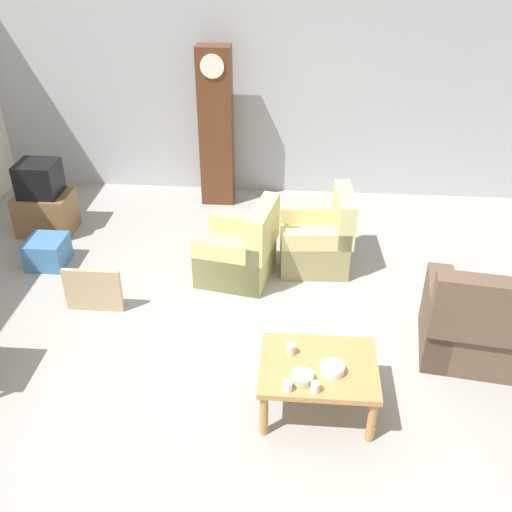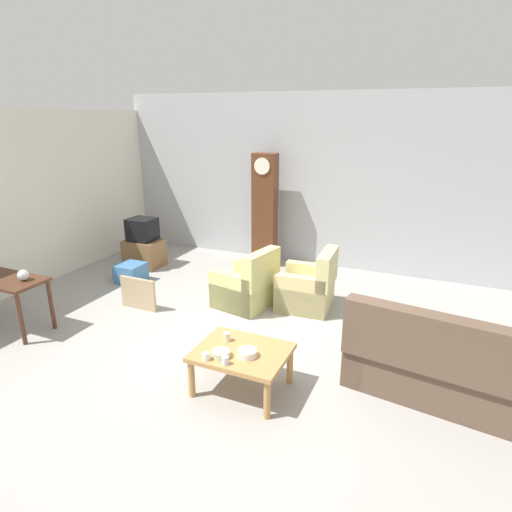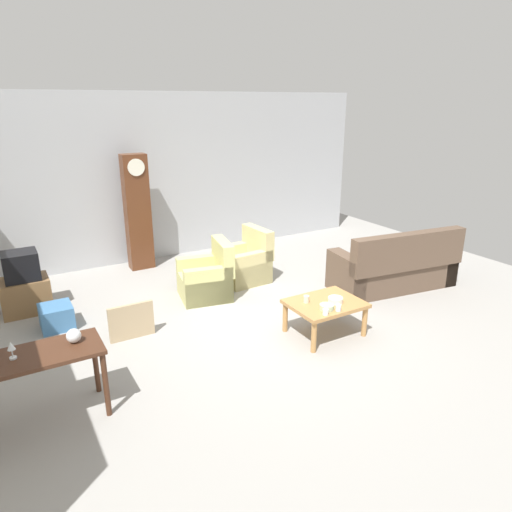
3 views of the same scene
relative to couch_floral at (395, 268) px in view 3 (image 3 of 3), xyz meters
name	(u,v)px [view 3 (image 3 of 3)]	position (x,y,z in m)	size (l,w,h in m)	color
ground_plane	(273,318)	(-2.40, 0.05, -0.36)	(10.40, 10.40, 0.00)	#999691
garage_door_wall	(177,176)	(-2.40, 3.65, 1.24)	(8.40, 0.16, 3.20)	#ADAFB5
couch_floral	(395,268)	(0.00, 0.00, 0.00)	(2.20, 1.16, 1.04)	brown
armchair_olive_near	(207,279)	(-2.89, 1.25, -0.05)	(0.92, 0.90, 0.92)	#CCC67A
armchair_olive_far	(245,264)	(-2.01, 1.57, -0.05)	(0.84, 0.81, 0.92)	#D3C583
coffee_table_wood	(325,306)	(-2.03, -0.70, 0.05)	(0.96, 0.76, 0.47)	#B27F47
console_table_dark	(32,365)	(-5.60, -0.73, 0.28)	(1.30, 0.56, 0.75)	#472819
grandfather_clock	(138,212)	(-3.39, 3.15, 0.72)	(0.44, 0.30, 2.13)	#562D19
tv_stand_cabinet	(26,295)	(-5.47, 2.11, -0.09)	(0.68, 0.52, 0.52)	brown
tv_crt	(21,266)	(-5.47, 2.11, 0.38)	(0.48, 0.44, 0.42)	black
framed_picture_leaning	(131,321)	(-4.33, 0.49, -0.11)	(0.60, 0.05, 0.49)	tan
storage_box_blue	(57,317)	(-5.16, 1.32, -0.19)	(0.43, 0.44, 0.33)	teal
glass_dome_cloche	(74,336)	(-5.19, -0.68, 0.46)	(0.15, 0.15, 0.15)	silver
cup_white_porcelain	(326,312)	(-2.28, -1.01, 0.15)	(0.08, 0.08, 0.08)	white
cup_blue_rimmed	(338,308)	(-2.07, -1.00, 0.16)	(0.07, 0.07, 0.09)	silver
cup_cream_tall	(306,299)	(-2.27, -0.58, 0.16)	(0.08, 0.08, 0.10)	beige
bowl_white_stacked	(335,300)	(-1.93, -0.78, 0.15)	(0.20, 0.20, 0.07)	white
bowl_shallow_green	(327,307)	(-2.17, -0.89, 0.15)	(0.19, 0.19, 0.07)	#B2C69E
wine_glass_short	(11,348)	(-5.74, -0.72, 0.51)	(0.07, 0.07, 0.18)	silver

